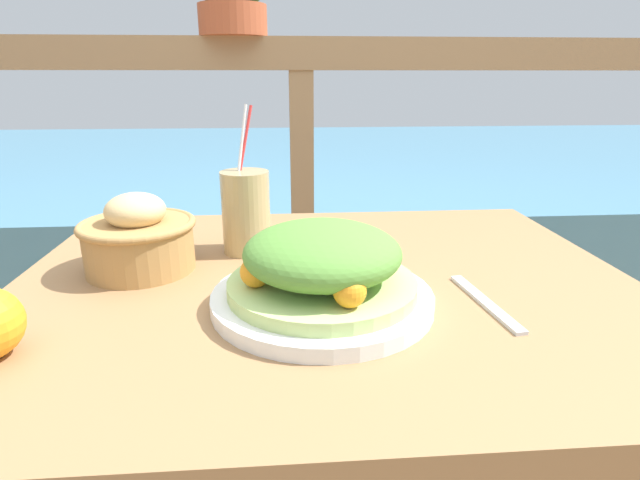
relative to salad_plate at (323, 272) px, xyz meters
name	(u,v)px	position (x,y,z in m)	size (l,w,h in m)	color
patio_table	(325,345)	(0.01, 0.09, -0.17)	(0.95, 0.76, 0.75)	#997047
railing_fence	(302,141)	(0.01, 0.92, 0.06)	(2.80, 0.08, 1.15)	#937551
sea_backdrop	(290,180)	(0.01, 3.42, -0.57)	(12.00, 4.00, 0.45)	teal
salad_plate	(323,272)	(0.00, 0.00, 0.00)	(0.30, 0.30, 0.11)	white
drink_glass	(246,212)	(-0.11, 0.23, 0.02)	(0.08, 0.08, 0.25)	tan
bread_basket	(139,238)	(-0.28, 0.15, 0.00)	(0.18, 0.18, 0.13)	#AD7F47
fork	(485,302)	(0.22, -0.01, -0.05)	(0.04, 0.18, 0.00)	silver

